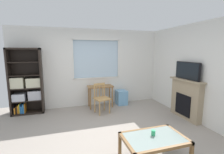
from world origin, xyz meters
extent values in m
cube|color=#9E9389|center=(0.00, 0.00, -0.01)|extent=(5.92, 5.41, 0.02)
cube|color=silver|center=(0.00, 2.20, 0.47)|extent=(4.92, 0.12, 0.94)
cube|color=silver|center=(0.00, 2.20, 2.44)|extent=(4.92, 0.12, 0.34)
cube|color=silver|center=(-1.50, 2.20, 1.60)|extent=(1.92, 0.12, 1.32)
cube|color=silver|center=(1.74, 2.20, 1.60)|extent=(1.44, 0.12, 1.32)
cube|color=silver|center=(0.24, 2.21, 1.60)|extent=(1.57, 0.02, 1.32)
cube|color=white|center=(0.24, 2.14, 0.96)|extent=(1.63, 0.06, 0.03)
cube|color=white|center=(0.24, 2.14, 2.25)|extent=(1.63, 0.06, 0.03)
cube|color=white|center=(-0.55, 2.14, 1.60)|extent=(0.03, 0.06, 1.32)
cube|color=white|center=(1.02, 2.14, 1.60)|extent=(0.03, 0.06, 1.32)
cube|color=silver|center=(2.52, 0.00, 1.30)|extent=(0.12, 4.61, 2.60)
cube|color=black|center=(-2.36, 1.95, 0.98)|extent=(0.05, 0.38, 1.96)
cube|color=black|center=(-1.51, 1.95, 0.98)|extent=(0.05, 0.38, 1.96)
cube|color=black|center=(-1.93, 1.95, 1.94)|extent=(0.90, 0.38, 0.05)
cube|color=black|center=(-1.93, 1.95, 0.03)|extent=(0.90, 0.38, 0.05)
cube|color=black|center=(-1.93, 2.13, 0.98)|extent=(0.90, 0.02, 1.96)
cube|color=black|center=(-1.93, 1.95, 0.41)|extent=(0.85, 0.36, 0.02)
cube|color=black|center=(-1.93, 1.95, 0.79)|extent=(0.85, 0.36, 0.02)
cube|color=black|center=(-1.93, 1.95, 1.17)|extent=(0.85, 0.36, 0.02)
cube|color=black|center=(-1.93, 1.95, 1.56)|extent=(0.85, 0.36, 0.02)
cube|color=silver|center=(-2.15, 1.94, 0.53)|extent=(0.33, 0.30, 0.21)
cube|color=#B2B2BC|center=(-1.72, 1.94, 0.56)|extent=(0.36, 0.28, 0.27)
cube|color=beige|center=(-2.16, 1.94, 0.96)|extent=(0.34, 0.30, 0.31)
cube|color=beige|center=(-1.73, 1.94, 0.94)|extent=(0.39, 0.27, 0.28)
cube|color=black|center=(-2.31, 1.93, 0.17)|extent=(0.02, 0.24, 0.23)
cube|color=orange|center=(-2.28, 1.93, 0.14)|extent=(0.03, 0.28, 0.18)
cube|color=black|center=(-2.23, 1.93, 0.15)|extent=(0.03, 0.21, 0.21)
cube|color=orange|center=(-2.19, 1.93, 0.17)|extent=(0.04, 0.23, 0.23)
cube|color=yellow|center=(-2.16, 1.93, 0.19)|extent=(0.02, 0.23, 0.28)
cube|color=#286BB2|center=(-2.13, 1.93, 0.18)|extent=(0.03, 0.28, 0.26)
cube|color=#286BB2|center=(-2.09, 1.93, 0.16)|extent=(0.04, 0.30, 0.21)
cube|color=#286BB2|center=(-2.05, 1.93, 0.19)|extent=(0.04, 0.30, 0.28)
cube|color=orange|center=(-2.01, 1.93, 0.19)|extent=(0.02, 0.26, 0.28)
cube|color=olive|center=(0.29, 1.85, 0.71)|extent=(0.84, 0.43, 0.03)
cylinder|color=olive|center=(-0.08, 1.69, 0.35)|extent=(0.04, 0.04, 0.69)
cylinder|color=olive|center=(0.66, 1.69, 0.35)|extent=(0.04, 0.04, 0.69)
cylinder|color=olive|center=(-0.08, 2.02, 0.35)|extent=(0.04, 0.04, 0.69)
cylinder|color=olive|center=(0.66, 2.02, 0.35)|extent=(0.04, 0.04, 0.69)
cube|color=tan|center=(0.21, 1.30, 0.45)|extent=(0.51, 0.50, 0.04)
cylinder|color=tan|center=(0.09, 1.10, 0.22)|extent=(0.04, 0.04, 0.43)
cylinder|color=tan|center=(0.42, 1.19, 0.22)|extent=(0.04, 0.04, 0.43)
cylinder|color=tan|center=(0.01, 1.41, 0.22)|extent=(0.04, 0.04, 0.43)
cylinder|color=tan|center=(0.34, 1.50, 0.22)|extent=(0.04, 0.04, 0.43)
cylinder|color=tan|center=(0.01, 1.41, 0.68)|extent=(0.04, 0.04, 0.45)
cylinder|color=tan|center=(0.34, 1.50, 0.68)|extent=(0.04, 0.04, 0.45)
cube|color=tan|center=(0.17, 1.46, 0.87)|extent=(0.36, 0.13, 0.06)
cylinder|color=tan|center=(0.07, 1.43, 0.65)|extent=(0.02, 0.02, 0.35)
cylinder|color=tan|center=(0.17, 1.46, 0.65)|extent=(0.02, 0.02, 0.35)
cylinder|color=tan|center=(0.27, 1.48, 0.65)|extent=(0.02, 0.02, 0.35)
cube|color=#72ADDB|center=(1.06, 1.90, 0.25)|extent=(0.35, 0.40, 0.50)
cube|color=tan|center=(2.37, 0.26, 0.53)|extent=(0.18, 1.01, 1.07)
cube|color=black|center=(2.28, 0.26, 0.39)|extent=(0.03, 0.56, 0.59)
cube|color=tan|center=(2.35, 0.26, 1.09)|extent=(0.26, 1.11, 0.04)
cube|color=black|center=(2.35, 0.26, 1.35)|extent=(0.05, 0.85, 0.48)
cube|color=black|center=(2.32, 0.26, 1.35)|extent=(0.01, 0.80, 0.43)
cube|color=#8C9E99|center=(0.55, -1.06, 0.42)|extent=(0.95, 0.59, 0.02)
cube|color=brown|center=(0.55, -1.38, 0.40)|extent=(1.05, 0.05, 0.05)
cube|color=brown|center=(0.55, -0.74, 0.40)|extent=(1.05, 0.05, 0.05)
cube|color=brown|center=(0.05, -1.06, 0.40)|extent=(0.05, 0.69, 0.05)
cube|color=brown|center=(1.05, -1.06, 0.40)|extent=(0.05, 0.69, 0.05)
cube|color=brown|center=(0.05, -0.74, 0.19)|extent=(0.05, 0.05, 0.38)
cube|color=brown|center=(1.05, -0.74, 0.19)|extent=(0.05, 0.05, 0.38)
cylinder|color=#33B770|center=(0.57, -1.00, 0.47)|extent=(0.07, 0.07, 0.09)
camera|label=1|loc=(-0.88, -3.26, 1.86)|focal=25.72mm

